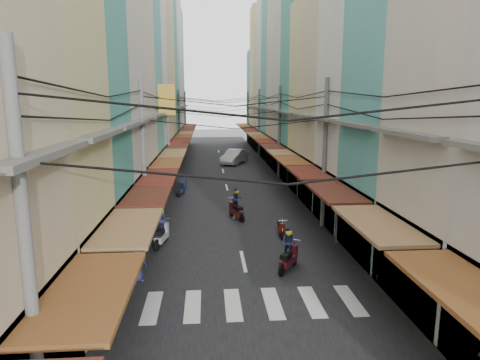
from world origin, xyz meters
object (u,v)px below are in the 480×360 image
white_car (234,164)px  traffic_sign (338,198)px  bicycle (382,237)px  market_umbrella (454,262)px

white_car → traffic_sign: 26.99m
bicycle → traffic_sign: traffic_sign is taller
white_car → bicycle: 26.62m
white_car → traffic_sign: (3.35, -26.68, 2.31)m
white_car → market_umbrella: bearing=-57.2°
traffic_sign → market_umbrella: bearing=-79.2°
bicycle → market_umbrella: size_ratio=0.67×
bicycle → traffic_sign: size_ratio=0.49×
white_car → bicycle: (6.07, -25.92, 0.00)m
market_umbrella → white_car: bearing=98.0°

